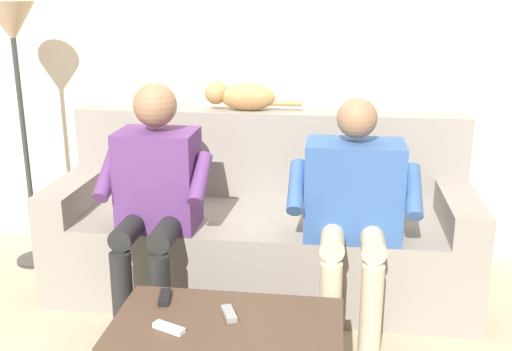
{
  "coord_description": "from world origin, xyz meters",
  "views": [
    {
      "loc": [
        -0.38,
        2.94,
        1.56
      ],
      "look_at": [
        0.0,
        0.1,
        0.7
      ],
      "focal_mm": 42.74,
      "sensor_mm": 36.0,
      "label": 1
    }
  ],
  "objects": [
    {
      "name": "couch",
      "position": [
        0.0,
        -0.16,
        0.33
      ],
      "size": [
        2.21,
        0.82,
        0.93
      ],
      "color": "gray",
      "rests_on": "ground"
    },
    {
      "name": "cat_on_backrest",
      "position": [
        0.16,
        -0.41,
        1.01
      ],
      "size": [
        0.55,
        0.14,
        0.17
      ],
      "color": "#B7844C",
      "rests_on": "couch"
    },
    {
      "name": "remote_gray",
      "position": [
        0.0,
        0.88,
        0.38
      ],
      "size": [
        0.08,
        0.12,
        0.02
      ],
      "primitive_type": "cube",
      "rotation": [
        0.0,
        0.0,
        1.97
      ],
      "color": "gray",
      "rests_on": "coffee_table"
    },
    {
      "name": "remote_white",
      "position": [
        0.2,
        1.01,
        0.38
      ],
      "size": [
        0.13,
        0.08,
        0.02
      ],
      "primitive_type": "cube",
      "rotation": [
        0.0,
        0.0,
        5.88
      ],
      "color": "white",
      "rests_on": "coffee_table"
    },
    {
      "name": "remote_black",
      "position": [
        0.28,
        0.79,
        0.38
      ],
      "size": [
        0.06,
        0.12,
        0.02
      ],
      "primitive_type": "cube",
      "rotation": [
        0.0,
        0.0,
        4.89
      ],
      "color": "black",
      "rests_on": "coffee_table"
    },
    {
      "name": "floor_lamp",
      "position": [
        1.39,
        -0.26,
        1.28
      ],
      "size": [
        0.27,
        0.27,
        1.52
      ],
      "color": "#2D2D2D",
      "rests_on": "ground"
    },
    {
      "name": "back_wall",
      "position": [
        0.0,
        -0.7,
        1.37
      ],
      "size": [
        4.5,
        0.06,
        2.74
      ],
      "primitive_type": "cube",
      "color": "beige",
      "rests_on": "ground"
    },
    {
      "name": "person_right_seated",
      "position": [
        0.48,
        0.22,
        0.66
      ],
      "size": [
        0.53,
        0.54,
        1.16
      ],
      "color": "#5B3370",
      "rests_on": "ground"
    },
    {
      "name": "person_left_seated",
      "position": [
        -0.48,
        0.22,
        0.64
      ],
      "size": [
        0.61,
        0.52,
        1.11
      ],
      "color": "#335693",
      "rests_on": "ground"
    }
  ]
}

